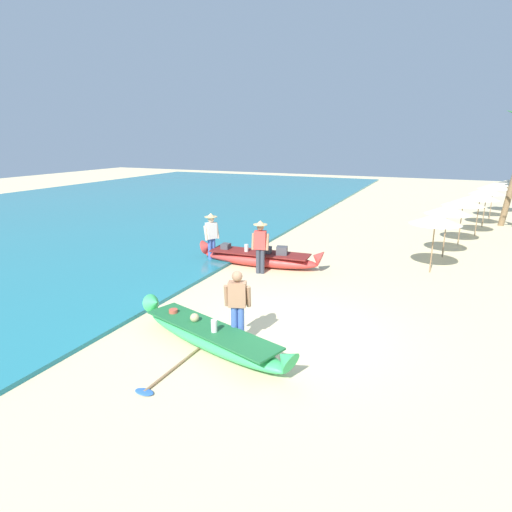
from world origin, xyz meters
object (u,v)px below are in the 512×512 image
at_px(boat_green_foreground, 210,336).
at_px(person_vendor_assistant, 211,234).
at_px(person_vendor_hatted, 260,243).
at_px(person_tourist_customer, 237,304).
at_px(boat_red_midground, 260,258).
at_px(paddle, 166,375).

height_order(boat_green_foreground, person_vendor_assistant, person_vendor_assistant).
distance_m(person_vendor_hatted, person_tourist_customer, 4.90).
bearing_deg(person_vendor_hatted, boat_red_midground, 115.16).
bearing_deg(boat_green_foreground, paddle, -97.40).
bearing_deg(boat_green_foreground, person_tourist_customer, 32.72).
xyz_separation_m(boat_red_midground, person_vendor_assistant, (-1.74, -0.19, 0.71)).
xyz_separation_m(person_tourist_customer, person_vendor_assistant, (-3.63, 5.20, 0.07)).
relative_size(person_tourist_customer, person_vendor_assistant, 0.95).
height_order(boat_red_midground, person_vendor_hatted, person_vendor_hatted).
height_order(boat_green_foreground, paddle, boat_green_foreground).
bearing_deg(person_vendor_assistant, paddle, -66.55).
height_order(boat_green_foreground, person_tourist_customer, person_tourist_customer).
relative_size(boat_red_midground, person_vendor_assistant, 2.55).
xyz_separation_m(boat_green_foreground, boat_red_midground, (-1.40, 5.70, 0.04)).
xyz_separation_m(person_vendor_hatted, person_vendor_assistant, (-2.09, 0.55, -0.00)).
bearing_deg(person_tourist_customer, boat_red_midground, 109.25).
relative_size(boat_green_foreground, paddle, 2.28).
xyz_separation_m(boat_red_midground, person_tourist_customer, (1.88, -5.39, 0.64)).
relative_size(boat_red_midground, person_vendor_hatted, 2.54).
distance_m(person_vendor_hatted, paddle, 6.43).
xyz_separation_m(boat_green_foreground, person_vendor_assistant, (-3.14, 5.51, 0.75)).
bearing_deg(boat_green_foreground, person_vendor_hatted, 101.98).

